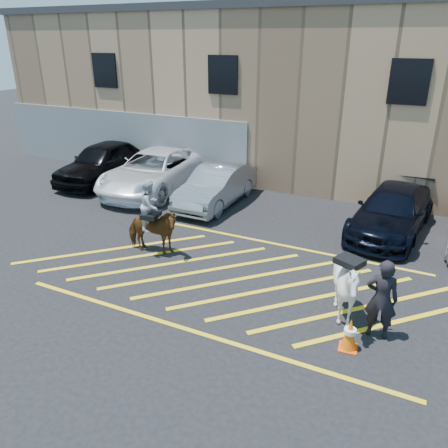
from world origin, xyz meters
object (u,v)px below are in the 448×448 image
at_px(mounted_bay, 152,225).
at_px(traffic_cone, 350,334).
at_px(saddled_white, 346,288).
at_px(car_black_suv, 103,162).
at_px(handler, 382,299).
at_px(car_blue_suv, 392,211).
at_px(car_silver_sedan, 216,186).
at_px(car_white_pickup, 155,171).

relative_size(mounted_bay, traffic_cone, 3.10).
bearing_deg(saddled_white, mounted_bay, 170.59).
height_order(car_black_suv, mounted_bay, mounted_bay).
bearing_deg(car_black_suv, mounted_bay, -42.18).
height_order(handler, mounted_bay, mounted_bay).
distance_m(car_black_suv, car_blue_suv, 12.32).
distance_m(car_blue_suv, mounted_bay, 7.84).
xyz_separation_m(car_black_suv, car_silver_sedan, (5.93, -0.51, -0.13)).
distance_m(car_white_pickup, mounted_bay, 6.02).
bearing_deg(car_black_suv, handler, -28.65).
bearing_deg(traffic_cone, car_silver_sedan, 134.18).
relative_size(handler, saddled_white, 0.93).
bearing_deg(car_black_suv, car_silver_sedan, -7.23).
height_order(saddled_white, traffic_cone, saddled_white).
xyz_separation_m(mounted_bay, traffic_cone, (6.17, -1.93, -0.55)).
bearing_deg(handler, mounted_bay, -15.06).
distance_m(car_white_pickup, saddled_white, 10.95).
xyz_separation_m(car_blue_suv, handler, (0.41, -5.98, 0.19)).
height_order(car_black_suv, handler, handler).
bearing_deg(traffic_cone, car_white_pickup, 143.68).
relative_size(car_silver_sedan, mounted_bay, 1.98).
bearing_deg(car_blue_suv, car_black_suv, -174.75).
height_order(car_black_suv, car_silver_sedan, car_black_suv).
relative_size(car_black_suv, car_silver_sedan, 1.14).
bearing_deg(car_white_pickup, saddled_white, -36.31).
relative_size(mounted_bay, saddled_white, 1.14).
bearing_deg(car_silver_sedan, handler, -39.97).
bearing_deg(mounted_bay, saddled_white, -9.41).
height_order(car_white_pickup, traffic_cone, car_white_pickup).
distance_m(mounted_bay, saddled_white, 5.93).
height_order(car_white_pickup, mounted_bay, mounted_bay).
bearing_deg(car_blue_suv, traffic_cone, -83.68).
xyz_separation_m(car_black_suv, saddled_white, (11.95, -6.07, -0.01)).
relative_size(car_blue_suv, mounted_bay, 2.22).
relative_size(car_black_suv, saddled_white, 2.58).
bearing_deg(handler, car_white_pickup, -36.88).
bearing_deg(traffic_cone, saddled_white, 108.10).
xyz_separation_m(car_black_suv, car_blue_suv, (12.32, -0.32, -0.14)).
height_order(car_blue_suv, mounted_bay, mounted_bay).
distance_m(car_silver_sedan, traffic_cone, 9.10).
bearing_deg(saddled_white, car_blue_suv, 86.36).
bearing_deg(saddled_white, traffic_cone, -71.90).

